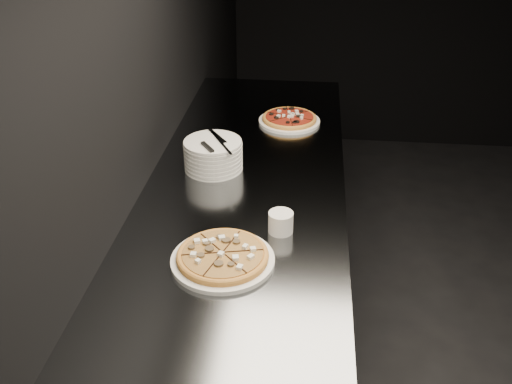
# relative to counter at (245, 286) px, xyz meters

# --- Properties ---
(wall_left) EXTENTS (0.02, 5.00, 2.80)m
(wall_left) POSITION_rel_counter_xyz_m (-0.37, 0.00, 0.94)
(wall_left) COLOR black
(wall_left) RESTS_ON floor
(counter) EXTENTS (0.74, 2.44, 0.92)m
(counter) POSITION_rel_counter_xyz_m (0.00, 0.00, 0.00)
(counter) COLOR slate
(counter) RESTS_ON floor
(pizza_mushroom) EXTENTS (0.33, 0.33, 0.04)m
(pizza_mushroom) POSITION_rel_counter_xyz_m (-0.01, -0.45, 0.48)
(pizza_mushroom) COLOR white
(pizza_mushroom) RESTS_ON counter
(pizza_tomato) EXTENTS (0.32, 0.32, 0.03)m
(pizza_tomato) POSITION_rel_counter_xyz_m (0.13, 0.63, 0.48)
(pizza_tomato) COLOR white
(pizza_tomato) RESTS_ON counter
(plate_stack) EXTENTS (0.22, 0.22, 0.12)m
(plate_stack) POSITION_rel_counter_xyz_m (-0.14, 0.15, 0.52)
(plate_stack) COLOR white
(plate_stack) RESTS_ON counter
(cutlery) EXTENTS (0.11, 0.23, 0.01)m
(cutlery) POSITION_rel_counter_xyz_m (-0.13, 0.13, 0.58)
(cutlery) COLOR silver
(cutlery) RESTS_ON plate_stack
(ramekin) EXTENTS (0.08, 0.08, 0.07)m
(ramekin) POSITION_rel_counter_xyz_m (0.15, -0.27, 0.50)
(ramekin) COLOR silver
(ramekin) RESTS_ON counter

